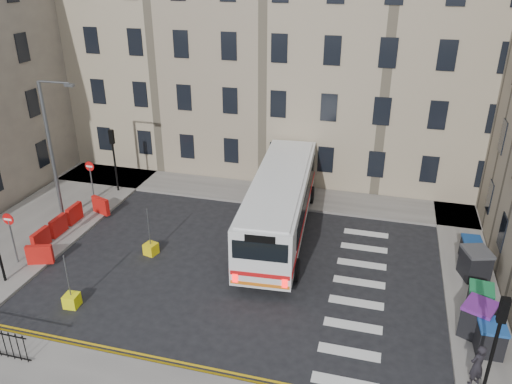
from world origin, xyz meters
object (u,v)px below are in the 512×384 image
at_px(wheelie_bin_d, 475,264).
at_px(wheelie_bin_e, 470,249).
at_px(pedestrian, 477,365).
at_px(wheelie_bin_c, 479,300).
at_px(wheelie_bin_a, 490,338).
at_px(bollard_chevron, 72,300).
at_px(bollard_yellow, 151,249).
at_px(streetlamp, 51,151).
at_px(wheelie_bin_b, 477,319).
at_px(bus, 280,202).

distance_m(wheelie_bin_d, wheelie_bin_e, 1.61).
height_order(wheelie_bin_d, pedestrian, pedestrian).
xyz_separation_m(wheelie_bin_c, wheelie_bin_d, (0.12, 2.72, 0.10)).
height_order(wheelie_bin_a, bollard_chevron, wheelie_bin_a).
xyz_separation_m(wheelie_bin_c, bollard_yellow, (-15.58, 0.81, -0.48)).
bearing_deg(bollard_yellow, pedestrian, -18.92).
xyz_separation_m(wheelie_bin_d, wheelie_bin_e, (-0.00, 1.60, -0.15)).
height_order(streetlamp, bollard_chevron, streetlamp).
xyz_separation_m(wheelie_bin_b, bollard_chevron, (-16.71, -2.53, -0.56)).
height_order(wheelie_bin_c, wheelie_bin_e, wheelie_bin_c).
relative_size(bollard_yellow, bollard_chevron, 1.00).
xyz_separation_m(wheelie_bin_a, bollard_chevron, (-17.06, -1.59, -0.49)).
bearing_deg(bus, wheelie_bin_b, -37.68).
relative_size(streetlamp, pedestrian, 4.84).
height_order(streetlamp, bus, streetlamp).
distance_m(wheelie_bin_e, bollard_yellow, 16.09).
height_order(streetlamp, wheelie_bin_e, streetlamp).
relative_size(wheelie_bin_a, bollard_chevron, 2.11).
distance_m(bus, wheelie_bin_b, 11.30).
relative_size(streetlamp, bollard_chevron, 13.57).
xyz_separation_m(wheelie_bin_e, bollard_yellow, (-15.70, -3.51, -0.43)).
xyz_separation_m(wheelie_bin_d, bollard_chevron, (-17.11, -6.74, -0.58)).
xyz_separation_m(bus, wheelie_bin_a, (9.76, -7.11, -1.13)).
bearing_deg(wheelie_bin_c, bollard_chevron, -160.23).
height_order(streetlamp, wheelie_bin_d, streetlamp).
distance_m(wheelie_bin_c, bollard_yellow, 15.61).
relative_size(wheelie_bin_b, pedestrian, 0.97).
height_order(wheelie_bin_b, wheelie_bin_c, wheelie_bin_b).
bearing_deg(bollard_yellow, streetlamp, 163.87).
distance_m(wheelie_bin_d, bollard_chevron, 18.40).
distance_m(pedestrian, bollard_chevron, 16.36).
distance_m(wheelie_bin_b, bollard_yellow, 15.48).
bearing_deg(bus, bollard_chevron, -134.44).
bearing_deg(pedestrian, wheelie_bin_e, -131.51).
distance_m(wheelie_bin_a, pedestrian, 2.02).
xyz_separation_m(wheelie_bin_b, pedestrian, (-0.36, -2.82, 0.13)).
xyz_separation_m(streetlamp, wheelie_bin_d, (22.15, 0.05, -3.46)).
xyz_separation_m(wheelie_bin_b, wheelie_bin_d, (0.40, 4.21, 0.02)).
distance_m(wheelie_bin_d, pedestrian, 7.07).
relative_size(pedestrian, bollard_chevron, 2.80).
xyz_separation_m(bus, wheelie_bin_b, (9.41, -6.17, -1.06)).
bearing_deg(bus, wheelie_bin_d, -15.73).
bearing_deg(wheelie_bin_e, wheelie_bin_c, -94.90).
bearing_deg(wheelie_bin_b, wheelie_bin_c, 104.33).
bearing_deg(wheelie_bin_c, pedestrian, -91.99).
relative_size(wheelie_bin_a, wheelie_bin_d, 0.79).
height_order(wheelie_bin_b, pedestrian, pedestrian).
xyz_separation_m(wheelie_bin_a, wheelie_bin_b, (-0.35, 0.94, 0.07)).
bearing_deg(wheelie_bin_e, wheelie_bin_a, -93.73).
distance_m(streetlamp, bollard_chevron, 9.30).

